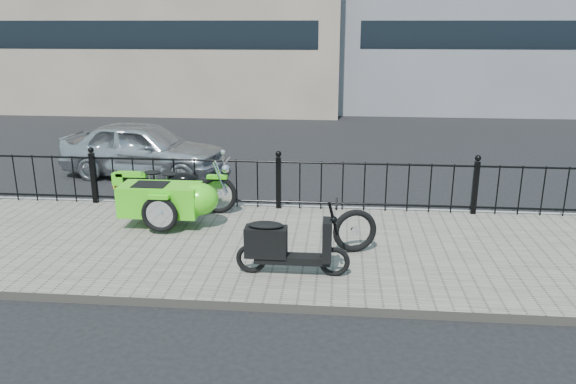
# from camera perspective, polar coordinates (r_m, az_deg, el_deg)

# --- Properties ---
(ground) EXTENTS (120.00, 120.00, 0.00)m
(ground) POSITION_cam_1_polar(r_m,az_deg,el_deg) (9.20, -1.83, -4.85)
(ground) COLOR black
(ground) RESTS_ON ground
(sidewalk) EXTENTS (30.00, 3.80, 0.12)m
(sidewalk) POSITION_cam_1_polar(r_m,az_deg,el_deg) (8.72, -2.25, -5.68)
(sidewalk) COLOR #686257
(sidewalk) RESTS_ON ground
(curb) EXTENTS (30.00, 0.10, 0.12)m
(curb) POSITION_cam_1_polar(r_m,az_deg,el_deg) (10.52, -0.87, -1.68)
(curb) COLOR gray
(curb) RESTS_ON ground
(iron_fence) EXTENTS (14.11, 0.11, 1.08)m
(iron_fence) POSITION_cam_1_polar(r_m,az_deg,el_deg) (10.23, -0.96, 0.88)
(iron_fence) COLOR black
(iron_fence) RESTS_ON sidewalk
(motorcycle_sidecar) EXTENTS (2.28, 1.48, 0.98)m
(motorcycle_sidecar) POSITION_cam_1_polar(r_m,az_deg,el_deg) (9.61, -11.57, -0.49)
(motorcycle_sidecar) COLOR black
(motorcycle_sidecar) RESTS_ON sidewalk
(scooter) EXTENTS (1.54, 0.45, 1.05)m
(scooter) POSITION_cam_1_polar(r_m,az_deg,el_deg) (7.54, -0.35, -5.51)
(scooter) COLOR black
(scooter) RESTS_ON sidewalk
(spare_tire) EXTENTS (0.67, 0.26, 0.66)m
(spare_tire) POSITION_cam_1_polar(r_m,az_deg,el_deg) (8.35, 6.80, -3.94)
(spare_tire) COLOR black
(spare_tire) RESTS_ON sidewalk
(sedan_car) EXTENTS (3.90, 1.98, 1.27)m
(sedan_car) POSITION_cam_1_polar(r_m,az_deg,el_deg) (13.28, -14.45, 4.26)
(sedan_car) COLOR #B5B8BD
(sedan_car) RESTS_ON ground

